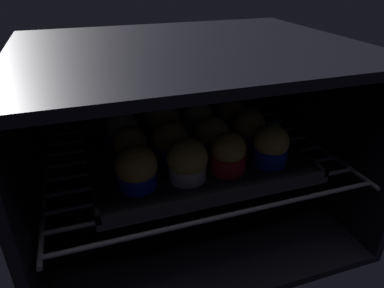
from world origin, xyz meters
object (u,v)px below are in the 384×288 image
muffin_row2_col0 (123,130)px  muffin_row2_col2 (198,119)px  baking_tray (192,155)px  muffin_row1_col2 (212,136)px  muffin_row0_col1 (187,162)px  muffin_row2_col1 (163,122)px  muffin_row0_col3 (271,146)px  muffin_row1_col1 (170,141)px  muffin_row0_col2 (228,154)px  muffin_row1_col3 (249,129)px  muffin_row0_col0 (137,169)px  muffin_row1_col0 (130,147)px  muffin_row2_col3 (231,116)px

muffin_row2_col0 → muffin_row2_col2: (15.78, -0.41, 0.40)cm
baking_tray → muffin_row1_col2: muffin_row1_col2 is taller
muffin_row0_col1 → muffin_row2_col1: 16.00cm
muffin_row0_col1 → muffin_row0_col3: muffin_row0_col3 is taller
muffin_row0_col3 → muffin_row1_col1: (-16.50, 7.82, -0.16)cm
muffin_row0_col2 → muffin_row1_col2: 7.87cm
baking_tray → muffin_row0_col1: bearing=-113.7°
muffin_row2_col0 → muffin_row2_col1: (8.20, -0.31, 0.72)cm
baking_tray → muffin_row0_col2: bearing=-64.3°
muffin_row1_col3 → muffin_row2_col2: same height
muffin_row0_col0 → muffin_row2_col2: (16.00, 15.49, 0.14)cm
muffin_row1_col2 → muffin_row1_col3: bearing=0.1°
muffin_row1_col0 → muffin_row2_col2: 17.37cm
muffin_row1_col1 → muffin_row0_col1: bearing=-85.0°
muffin_row0_col1 → muffin_row0_col2: same height
baking_tray → muffin_row1_col0: muffin_row1_col0 is taller
muffin_row1_col2 → muffin_row1_col1: bearing=-179.6°
baking_tray → muffin_row1_col3: bearing=-0.8°
muffin_row0_col1 → muffin_row0_col2: bearing=1.4°
muffin_row1_col0 → muffin_row1_col1: size_ratio=1.00×
muffin_row0_col2 → muffin_row1_col0: size_ratio=1.00×
muffin_row2_col1 → muffin_row2_col3: size_ratio=1.26×
muffin_row1_col3 → muffin_row2_col3: (-0.09, 8.20, -0.51)cm
baking_tray → muffin_row0_col3: bearing=-33.5°
muffin_row0_col0 → muffin_row0_col2: same height
muffin_row1_col0 → muffin_row2_col3: 24.79cm
muffin_row1_col2 → muffin_row1_col3: size_ratio=0.94×
muffin_row1_col2 → muffin_row2_col0: same height
baking_tray → muffin_row1_col3: (11.89, -0.17, 3.94)cm
muffin_row0_col2 → muffin_row1_col0: bearing=152.3°
muffin_row0_col2 → muffin_row1_col3: (8.01, 7.88, 0.06)cm
muffin_row1_col1 → muffin_row1_col2: size_ratio=1.05×
muffin_row2_col1 → muffin_row1_col0: bearing=-136.6°
muffin_row2_col0 → muffin_row2_col3: bearing=-0.1°
muffin_row0_col3 → muffin_row2_col1: 22.38cm
muffin_row0_col0 → muffin_row1_col2: 17.73cm
muffin_row1_col3 → muffin_row2_col2: bearing=135.4°
muffin_row0_col0 → muffin_row2_col1: size_ratio=0.88×
baking_tray → muffin_row2_col1: (-3.63, 7.76, 4.31)cm
muffin_row1_col1 → muffin_row2_col0: size_ratio=1.05×
muffin_row1_col2 → muffin_row2_col3: 11.36cm
muffin_row1_col3 → muffin_row2_col3: bearing=90.6°
muffin_row2_col0 → muffin_row2_col1: size_ratio=0.84×
baking_tray → muffin_row2_col1: size_ratio=4.65×
muffin_row0_col0 → muffin_row0_col1: same height
muffin_row0_col1 → muffin_row0_col2: (7.49, 0.18, 0.04)cm
muffin_row0_col0 → muffin_row2_col2: same height
muffin_row2_col1 → muffin_row1_col3: bearing=-27.1°
muffin_row0_col3 → muffin_row1_col3: (-0.31, 7.90, -0.08)cm
muffin_row0_col0 → muffin_row0_col2: size_ratio=1.00×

